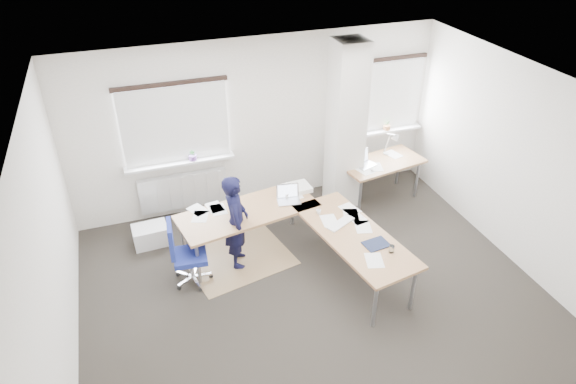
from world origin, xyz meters
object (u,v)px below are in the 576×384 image
object	(u,v)px
desk_main	(301,222)
task_chair	(189,266)
person	(236,221)
desk_side	(382,164)

from	to	relation	value
desk_main	task_chair	world-z (taller)	task_chair
desk_main	person	distance (m)	0.91
desk_main	desk_side	distance (m)	2.19
desk_side	task_chair	size ratio (longest dim) A/B	1.51
task_chair	person	xyz separation A→B (m)	(0.74, 0.19, 0.44)
task_chair	person	size ratio (longest dim) A/B	0.70
desk_main	task_chair	xyz separation A→B (m)	(-1.60, 0.10, -0.41)
desk_side	desk_main	bearing A→B (deg)	-158.11
desk_main	person	xyz separation A→B (m)	(-0.86, 0.29, 0.02)
task_chair	person	bearing A→B (deg)	20.25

